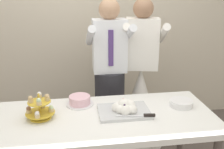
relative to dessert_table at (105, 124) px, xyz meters
The scene contains 8 objects.
rear_wall 1.64m from the dessert_table, 90.00° to the left, with size 5.20×0.10×2.90m, color beige.
dessert_table is the anchor object (origin of this frame).
cupcake_stand 0.53m from the dessert_table, behind, with size 0.23×0.23×0.21m.
main_cake_tray 0.21m from the dessert_table, 11.21° to the left, with size 0.43×0.31×0.12m.
plate_stack 0.69m from the dessert_table, ahead, with size 0.20×0.20×0.05m.
round_cake 0.33m from the dessert_table, 127.88° to the left, with size 0.24×0.24×0.08m.
person_groom 0.72m from the dessert_table, 78.94° to the left, with size 0.46×0.49×1.66m.
person_bride 0.91m from the dessert_table, 56.93° to the left, with size 0.57×0.57×1.66m.
Camera 1 is at (-0.22, -1.87, 1.78)m, focal length 41.87 mm.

